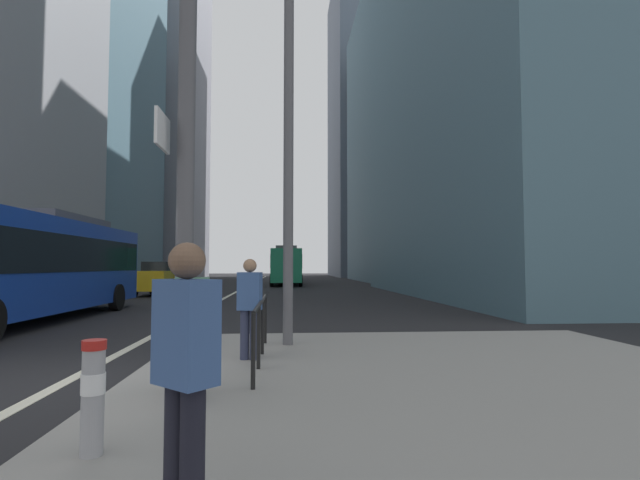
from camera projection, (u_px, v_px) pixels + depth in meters
ground_plane at (229, 296)px, 26.58m from camera, size 160.00×160.00×0.00m
median_island at (464, 392)px, 6.07m from camera, size 9.00×10.00×0.15m
lane_centre_line at (244, 288)px, 36.54m from camera, size 0.20×80.00×0.01m
office_tower_left_mid at (87, 78)px, 45.60m from camera, size 10.43×17.62×39.71m
office_tower_left_far at (153, 87)px, 67.84m from camera, size 13.91×17.24×54.77m
office_tower_right_mid at (408, 141)px, 53.66m from camera, size 11.10×21.25×31.70m
office_tower_right_far at (369, 127)px, 78.28m from camera, size 12.14×20.33×49.30m
city_bus_blue_oncoming at (30, 261)px, 14.16m from camera, size 2.76×12.16×3.40m
city_bus_red_receding at (286, 264)px, 42.57m from camera, size 2.71×10.73×3.40m
car_oncoming_mid at (160, 278)px, 27.60m from camera, size 2.17×4.60×1.94m
car_receding_near at (293, 272)px, 57.30m from camera, size 2.18×4.45×1.94m
street_lamp_post at (289, 90)px, 9.60m from camera, size 5.50×0.32×8.00m
bollard_left at (93, 391)px, 3.89m from camera, size 0.20×0.20×0.94m
pedestrian_railing at (261, 318)px, 7.75m from camera, size 0.06×3.61×0.98m
pedestrian_waiting at (250, 304)px, 7.88m from camera, size 0.42×0.30×1.67m
pedestrian_walking at (191, 322)px, 5.41m from camera, size 0.42×0.32×1.64m
pedestrian_far at (186, 366)px, 2.88m from camera, size 0.44×0.43×1.70m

